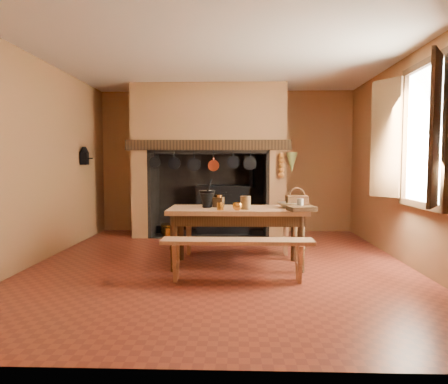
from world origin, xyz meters
The scene contains 28 objects.
floor centered at (0.00, 0.00, 0.00)m, with size 5.50×5.50×0.00m, color maroon.
ceiling centered at (0.00, 0.00, 2.80)m, with size 5.50×5.50×0.00m, color silver.
back_wall centered at (0.00, 2.75, 1.40)m, with size 5.00×0.02×2.80m, color brown.
wall_left centered at (-2.50, 0.00, 1.40)m, with size 0.02×5.50×2.80m, color brown.
wall_right centered at (2.50, 0.00, 1.40)m, with size 0.02×5.50×2.80m, color brown.
wall_front centered at (0.00, -2.75, 1.40)m, with size 5.00×0.02×2.80m, color brown.
chimney_breast centered at (-0.30, 2.31, 1.81)m, with size 2.95×0.96×2.80m.
iron_range centered at (-0.04, 2.45, 0.48)m, with size 1.12×0.55×1.60m.
hearth_pans centered at (-1.05, 2.22, 0.09)m, with size 0.51×0.62×0.20m.
hanging_pans centered at (-0.34, 1.81, 1.36)m, with size 1.92×0.29×0.27m.
onion_string centered at (1.00, 1.79, 1.33)m, with size 0.12×0.10×0.46m, color #AD6220, non-canonical shape.
herb_bunch centered at (1.18, 1.79, 1.38)m, with size 0.20×0.20×0.35m, color #525729.
window centered at (2.35, -0.40, 1.70)m, with size 0.39×1.75×1.76m.
wall_coffee_mill centered at (-2.42, 1.55, 1.52)m, with size 0.23×0.16×0.31m.
work_table centered at (0.22, -0.05, 0.65)m, with size 1.79×0.80×0.78m.
bench_front centered at (0.22, -0.75, 0.37)m, with size 1.74×0.30×0.49m.
bench_back centered at (0.22, 0.62, 0.37)m, with size 1.78×0.31×0.50m.
mortar_large centered at (-0.18, 0.03, 0.90)m, with size 0.22×0.22×0.38m.
mortar_small centered at (-0.18, -0.04, 0.88)m, with size 0.19×0.19×0.32m.
coffee_grinder centered at (-0.03, 0.04, 0.85)m, with size 0.19×0.16×0.21m.
brass_mug_a centered at (0.01, -0.31, 0.82)m, with size 0.08×0.08×0.09m, color orange.
brass_mug_b centered at (0.31, 0.02, 0.82)m, with size 0.08×0.08×0.09m, color orange.
mixing_bowl centered at (0.92, -0.03, 0.81)m, with size 0.31×0.31×0.08m, color #B2A989.
stoneware_crock centered at (0.33, -0.21, 0.86)m, with size 0.14×0.14×0.17m, color brown.
glass_jar centered at (1.02, -0.24, 0.85)m, with size 0.08×0.08×0.14m, color beige.
wicker_basket centered at (1.02, 0.05, 0.86)m, with size 0.29×0.21×0.27m.
wooden_tray centered at (1.02, -0.36, 0.80)m, with size 0.32×0.23×0.06m, color #3C2613.
brass_cup centered at (0.22, -0.33, 0.82)m, with size 0.12×0.12×0.09m, color orange.
Camera 1 is at (0.22, -5.28, 1.35)m, focal length 32.00 mm.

